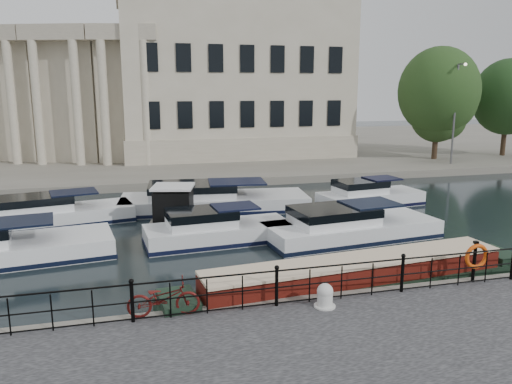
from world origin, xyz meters
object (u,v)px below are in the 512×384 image
life_ring_post (476,257)px  harbour_hut (174,209)px  bicycle (164,298)px  narrowboat (356,283)px  mooring_bollard (325,296)px

life_ring_post → harbour_hut: (-8.54, 10.79, -0.45)m
bicycle → harbour_hut: (1.29, 10.72, -0.11)m
harbour_hut → life_ring_post: bearing=-37.6°
life_ring_post → narrowboat: size_ratio=0.10×
mooring_bollard → narrowboat: bearing=44.3°
narrowboat → harbour_hut: 10.74m
mooring_bollard → narrowboat: mooring_bollard is taller
bicycle → narrowboat: (6.37, 1.27, -0.70)m
bicycle → life_ring_post: bearing=-86.1°
bicycle → mooring_bollard: bicycle is taller
life_ring_post → mooring_bollard: bearing=-174.7°
mooring_bollard → harbour_hut: (-3.19, 11.29, 0.08)m
bicycle → narrowboat: size_ratio=0.15×
narrowboat → harbour_hut: (-5.08, 9.45, 0.59)m
mooring_bollard → harbour_hut: size_ratio=0.23×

